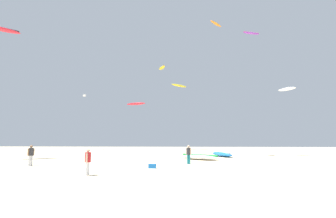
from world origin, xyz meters
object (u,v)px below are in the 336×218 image
kite_aloft_7 (287,89)px  kite_grounded_mid (222,154)px  kite_aloft_3 (179,86)px  kite_aloft_8 (162,68)px  kite_grounded_near (200,157)px  kite_aloft_9 (85,96)px  person_midground (31,154)px  person_left (189,153)px  kite_aloft_2 (251,33)px  kite_aloft_0 (136,104)px  person_foreground (88,160)px  kite_aloft_5 (0,29)px  kite_aloft_4 (216,24)px  cooler_box (152,166)px

kite_aloft_7 → kite_grounded_mid: bearing=-138.8°
kite_aloft_3 → kite_aloft_8: size_ratio=1.24×
kite_grounded_near → kite_aloft_9: bearing=131.9°
person_midground → person_left: size_ratio=1.03×
kite_aloft_2 → kite_grounded_mid: bearing=-154.3°
kite_aloft_3 → kite_aloft_8: (-3.69, -0.08, 3.95)m
kite_aloft_0 → kite_aloft_7: kite_aloft_7 is taller
person_foreground → kite_grounded_near: person_foreground is taller
person_midground → kite_aloft_5: (-8.89, 7.05, 13.94)m
kite_aloft_5 → kite_aloft_9: kite_aloft_5 is taller
person_midground → kite_aloft_4: (16.92, 13.59, 16.93)m
person_midground → person_left: person_midground is taller
kite_aloft_4 → kite_aloft_7: size_ratio=0.75×
person_foreground → kite_aloft_9: kite_aloft_9 is taller
kite_grounded_near → kite_grounded_mid: kite_grounded_mid is taller
kite_aloft_7 → kite_aloft_2: bearing=-132.0°
kite_aloft_9 → person_left: bearing=-54.5°
cooler_box → kite_aloft_0: kite_aloft_0 is taller
kite_aloft_0 → kite_aloft_2: size_ratio=1.66×
kite_aloft_0 → kite_aloft_5: 26.35m
cooler_box → kite_aloft_5: kite_aloft_5 is taller
person_foreground → kite_aloft_3: (5.03, 38.34, 12.55)m
kite_aloft_0 → kite_aloft_3: size_ratio=1.08×
kite_aloft_0 → kite_aloft_9: size_ratio=1.91×
kite_grounded_mid → kite_aloft_3: 25.45m
person_midground → kite_aloft_8: bearing=106.3°
cooler_box → kite_aloft_7: size_ratio=0.17×
person_left → kite_aloft_0: size_ratio=0.37×
kite_aloft_0 → kite_aloft_4: 23.13m
kite_aloft_7 → kite_aloft_9: kite_aloft_9 is taller
kite_aloft_3 → kite_aloft_7: size_ratio=1.20×
person_midground → kite_aloft_4: kite_aloft_4 is taller
cooler_box → kite_aloft_2: bearing=52.7°
kite_grounded_mid → kite_aloft_5: bearing=-168.6°
kite_grounded_mid → kite_aloft_5: 30.30m
kite_aloft_2 → kite_aloft_0: bearing=141.2°
kite_aloft_4 → kite_aloft_5: kite_aloft_4 is taller
kite_aloft_0 → kite_aloft_7: size_ratio=1.30×
cooler_box → kite_aloft_5: (-18.89, 8.10, 14.76)m
kite_aloft_5 → kite_aloft_3: bearing=52.1°
kite_grounded_near → kite_aloft_3: (-2.43, 26.33, 13.19)m
kite_aloft_7 → person_midground: bearing=-141.8°
person_midground → kite_aloft_0: 31.09m
person_midground → kite_grounded_near: 15.71m
cooler_box → kite_aloft_7: bearing=50.9°
kite_grounded_near → kite_aloft_4: 19.03m
kite_grounded_near → kite_aloft_5: (-22.92, 0.02, 14.64)m
person_midground → cooler_box: bearing=23.7°
kite_grounded_mid → kite_aloft_2: kite_aloft_2 is taller
kite_aloft_2 → kite_aloft_4: bearing=-168.3°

